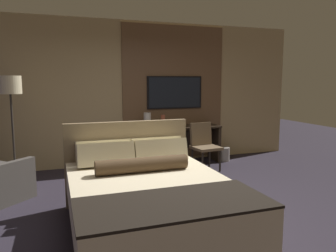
% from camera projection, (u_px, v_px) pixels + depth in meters
% --- Properties ---
extents(ground_plane, '(16.00, 16.00, 0.00)m').
position_uv_depth(ground_plane, '(174.00, 210.00, 4.19)').
color(ground_plane, '#28232D').
extents(wall_back_tv_panel, '(7.20, 0.09, 2.80)m').
position_uv_depth(wall_back_tv_panel, '(134.00, 93.00, 6.47)').
color(wall_back_tv_panel, tan).
rests_on(wall_back_tv_panel, ground_plane).
extents(bed, '(1.66, 2.23, 1.11)m').
position_uv_depth(bed, '(148.00, 200.00, 3.54)').
color(bed, '#33281E').
rests_on(bed, ground_plane).
extents(desk, '(1.64, 0.53, 0.75)m').
position_uv_depth(desk, '(178.00, 138.00, 6.59)').
color(desk, '#2D2319').
rests_on(desk, ground_plane).
extents(tv, '(1.17, 0.04, 0.66)m').
position_uv_depth(tv, '(175.00, 92.00, 6.67)').
color(tv, black).
extents(desk_chair, '(0.52, 0.52, 0.87)m').
position_uv_depth(desk_chair, '(204.00, 142.00, 6.08)').
color(desk_chair, brown).
rests_on(desk_chair, ground_plane).
extents(floor_lamp, '(0.34, 0.34, 1.72)m').
position_uv_depth(floor_lamp, '(10.00, 94.00, 5.07)').
color(floor_lamp, '#282623').
rests_on(floor_lamp, ground_plane).
extents(vase_tall, '(0.08, 0.08, 0.23)m').
position_uv_depth(vase_tall, '(163.00, 121.00, 6.46)').
color(vase_tall, '#B2563D').
rests_on(vase_tall, desk).
extents(vase_short, '(0.14, 0.14, 0.29)m').
position_uv_depth(vase_short, '(147.00, 120.00, 6.30)').
color(vase_short, silver).
rests_on(vase_short, desk).
extents(book, '(0.23, 0.17, 0.03)m').
position_uv_depth(book, '(178.00, 126.00, 6.47)').
color(book, navy).
rests_on(book, desk).
extents(waste_bin, '(0.22, 0.22, 0.28)m').
position_uv_depth(waste_bin, '(224.00, 154.00, 6.78)').
color(waste_bin, gray).
rests_on(waste_bin, ground_plane).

